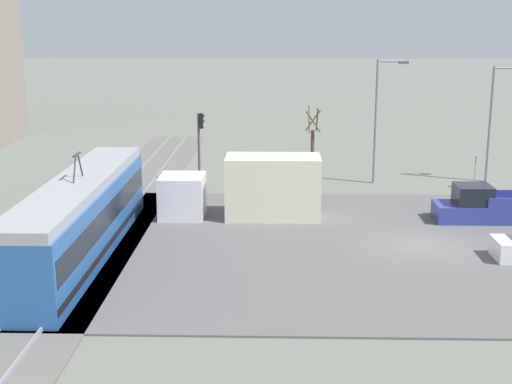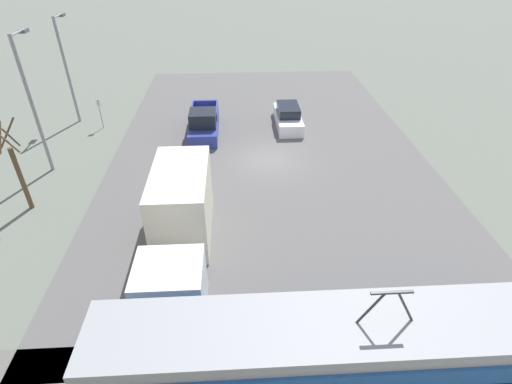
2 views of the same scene
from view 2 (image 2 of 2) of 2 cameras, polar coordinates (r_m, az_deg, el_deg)
ground_plane at (r=25.23m, az=1.92°, el=4.51°), size 320.00×320.00×0.00m
road_surface at (r=25.21m, az=1.92°, el=4.59°), size 19.73×36.59×0.08m
light_rail_tram at (r=13.02m, az=16.44°, el=-22.14°), size 15.96×2.57×4.56m
box_truck at (r=17.76m, az=-10.83°, el=-3.94°), size 2.49×8.38×3.27m
pickup_truck at (r=28.58m, az=-7.44°, el=9.65°), size 1.94×5.29×1.89m
sedan_car_0 at (r=29.75m, az=4.59°, el=10.62°), size 1.73×4.60×1.52m
street_tree at (r=22.95m, az=-30.85°, el=2.70°), size 1.17×0.97×4.96m
street_lamp_near_crossing at (r=32.45m, az=-25.49°, el=16.33°), size 0.36×1.95×7.40m
street_lamp_mid_block at (r=25.68m, az=-29.43°, el=11.86°), size 0.36×1.95×7.83m
no_parking_sign at (r=31.25m, az=-21.41°, el=10.74°), size 0.32×0.08×2.11m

